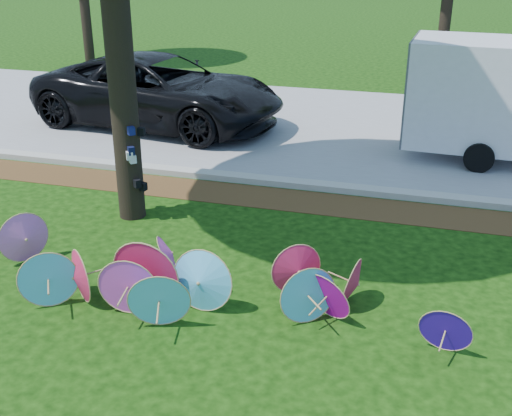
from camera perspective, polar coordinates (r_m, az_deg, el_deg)
The scene contains 7 objects.
ground at distance 7.90m, azimuth -7.62°, elevation -11.22°, with size 90.00×90.00×0.00m, color black.
mulch_strip at distance 11.65m, azimuth 0.99°, elevation 0.93°, with size 90.00×1.00×0.01m, color #472D16.
curb at distance 12.26m, azimuth 1.84°, elevation 2.37°, with size 90.00×0.30×0.12m, color #B7B5AD.
street at distance 16.13m, azimuth 5.47°, elevation 7.28°, with size 90.00×8.00×0.01m, color gray.
parasol_pile at distance 8.29m, azimuth -6.51°, elevation -6.26°, with size 6.48×1.86×0.93m.
black_van at distance 16.11m, azimuth -8.62°, elevation 10.23°, with size 2.84×6.16×1.71m, color black.
cargo_trailer at distance 14.25m, azimuth 19.86°, elevation 9.55°, with size 3.08×1.95×2.76m, color white.
Camera 1 is at (2.75, -5.91, 4.46)m, focal length 45.00 mm.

